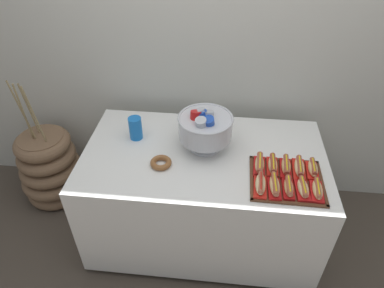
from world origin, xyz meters
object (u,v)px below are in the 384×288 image
hot_dog_4 (317,190)px  hot_dog_7 (286,166)px  buffet_table (203,194)px  hot_dog_2 (289,187)px  serving_tray (286,180)px  donut (161,163)px  hot_dog_0 (260,185)px  hot_dog_1 (274,186)px  punch_bowl (205,127)px  hot_dog_5 (259,164)px  cup_stack (136,128)px  hot_dog_9 (313,169)px  floor_vase (51,168)px  hot_dog_3 (303,188)px  hot_dog_6 (273,165)px  hot_dog_8 (299,168)px

hot_dog_4 → hot_dog_7: (-0.15, 0.17, 0.00)m
buffet_table → hot_dog_2: bearing=-29.9°
buffet_table → serving_tray: 0.63m
hot_dog_4 → hot_dog_7: hot_dog_7 is taller
serving_tray → donut: donut is taller
hot_dog_0 → hot_dog_1: (0.07, -0.00, -0.00)m
punch_bowl → hot_dog_7: bearing=-19.2°
hot_dog_5 → cup_stack: size_ratio=1.16×
hot_dog_9 → hot_dog_5: bearing=179.0°
hot_dog_1 → donut: 0.66m
hot_dog_1 → hot_dog_9: bearing=35.3°
serving_tray → donut: size_ratio=3.22×
hot_dog_2 → hot_dog_5: size_ratio=0.89×
floor_vase → hot_dog_3: bearing=-16.9°
hot_dog_6 → cup_stack: bearing=165.4°
hot_dog_7 → hot_dog_9: same height
donut → buffet_table: bearing=28.0°
floor_vase → hot_dog_5: 1.68m
serving_tray → hot_dog_3: (0.07, -0.08, 0.03)m
serving_tray → hot_dog_5: (-0.15, 0.08, 0.03)m
hot_dog_2 → hot_dog_4: same height
donut → hot_dog_0: bearing=-13.9°
hot_dog_1 → punch_bowl: bearing=140.7°
buffet_table → punch_bowl: size_ratio=4.48×
hot_dog_0 → cup_stack: bearing=153.5°
floor_vase → hot_dog_7: 1.82m
buffet_table → serving_tray: size_ratio=3.65×
hot_dog_0 → cup_stack: cup_stack is taller
donut → punch_bowl: bearing=38.3°
hot_dog_6 → donut: bearing=-178.0°
hot_dog_2 → donut: size_ratio=1.22×
buffet_table → hot_dog_4: hot_dog_4 is taller
serving_tray → hot_dog_8: 0.12m
hot_dog_2 → hot_dog_9: 0.22m
floor_vase → hot_dog_5: (1.56, -0.37, 0.51)m
floor_vase → hot_dog_5: bearing=-13.4°
hot_dog_0 → hot_dog_2: size_ratio=1.15×
hot_dog_3 → hot_dog_8: size_ratio=0.85×
hot_dog_0 → hot_dog_5: bearing=89.0°
hot_dog_3 → hot_dog_2: bearing=179.0°
cup_stack → hot_dog_0: bearing=-26.5°
floor_vase → hot_dog_9: 1.96m
cup_stack → punch_bowl: bearing=-7.1°
hot_dog_3 → hot_dog_7: hot_dog_7 is taller
hot_dog_2 → hot_dog_4: 0.15m
hot_dog_5 → hot_dog_7: bearing=-1.0°
hot_dog_6 → hot_dog_3: bearing=-48.7°
floor_vase → hot_dog_6: (1.63, -0.37, 0.51)m
hot_dog_7 → cup_stack: bearing=166.4°
hot_dog_8 → cup_stack: (-1.00, 0.23, 0.04)m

